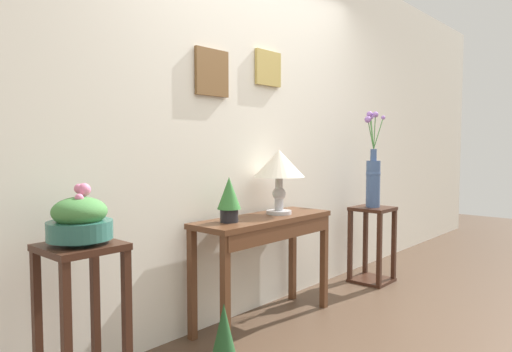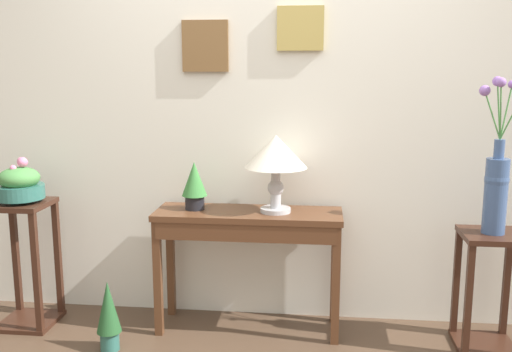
% 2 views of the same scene
% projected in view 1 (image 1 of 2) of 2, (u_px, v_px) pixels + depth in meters
% --- Properties ---
extents(back_wall_with_art, '(9.00, 0.13, 2.80)m').
position_uv_depth(back_wall_with_art, '(248.00, 119.00, 3.31)').
color(back_wall_with_art, silver).
rests_on(back_wall_with_art, ground).
extents(console_table, '(1.09, 0.36, 0.73)m').
position_uv_depth(console_table, '(267.00, 234.00, 3.07)').
color(console_table, '#56331E').
rests_on(console_table, ground).
extents(table_lamp, '(0.36, 0.36, 0.45)m').
position_uv_depth(table_lamp, '(279.00, 167.00, 3.17)').
color(table_lamp, '#B7B7BC').
rests_on(table_lamp, console_table).
extents(potted_plant_on_console, '(0.15, 0.15, 0.28)m').
position_uv_depth(potted_plant_on_console, '(229.00, 197.00, 2.84)').
color(potted_plant_on_console, black).
rests_on(potted_plant_on_console, console_table).
extents(pedestal_stand_left, '(0.32, 0.32, 0.77)m').
position_uv_depth(pedestal_stand_left, '(82.00, 329.00, 2.04)').
color(pedestal_stand_left, '#381E14').
rests_on(pedestal_stand_left, ground).
extents(planter_bowl_wide_left, '(0.28, 0.28, 0.27)m').
position_uv_depth(planter_bowl_wide_left, '(80.00, 220.00, 2.01)').
color(planter_bowl_wide_left, '#2D665B').
rests_on(planter_bowl_wide_left, pedestal_stand_left).
extents(pedestal_stand_right, '(0.32, 0.32, 0.67)m').
position_uv_depth(pedestal_stand_right, '(372.00, 245.00, 4.03)').
color(pedestal_stand_right, '#381E14').
rests_on(pedestal_stand_right, ground).
extents(flower_vase_tall_right, '(0.24, 0.15, 0.84)m').
position_uv_depth(flower_vase_tall_right, '(373.00, 176.00, 3.99)').
color(flower_vase_tall_right, '#3D5684').
rests_on(flower_vase_tall_right, pedestal_stand_right).
extents(potted_plant_floor, '(0.14, 0.14, 0.40)m').
position_uv_depth(potted_plant_floor, '(224.00, 339.00, 2.32)').
color(potted_plant_floor, '#2D665B').
rests_on(potted_plant_floor, ground).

